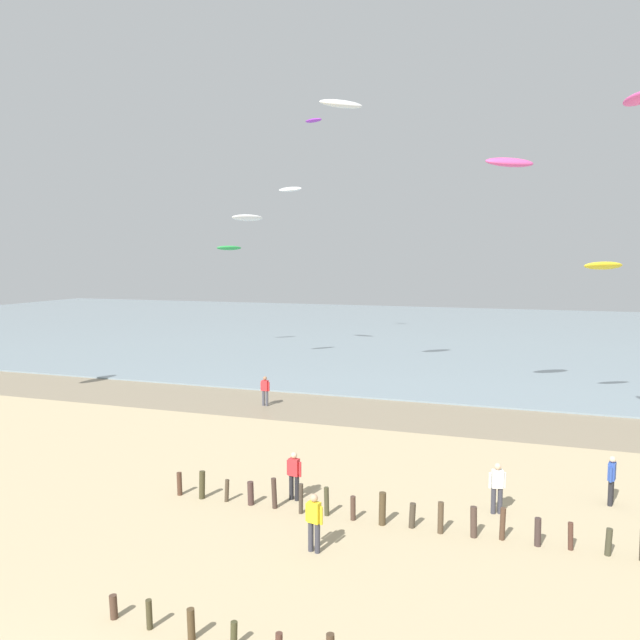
# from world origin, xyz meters

# --- Properties ---
(wet_sand_strip) EXTENTS (120.00, 6.31, 0.01)m
(wet_sand_strip) POSITION_xyz_m (0.00, 25.14, 0.00)
(wet_sand_strip) COLOR gray
(wet_sand_strip) RESTS_ON ground
(sea) EXTENTS (160.00, 70.00, 0.10)m
(sea) POSITION_xyz_m (0.00, 63.29, 0.05)
(sea) COLOR #7F939E
(sea) RESTS_ON ground
(groyne_mid) EXTENTS (14.97, 0.33, 1.06)m
(groyne_mid) POSITION_xyz_m (4.67, 11.61, 0.46)
(groyne_mid) COLOR #4B3124
(groyne_mid) RESTS_ON ground
(person_nearest_camera) EXTENTS (0.55, 0.32, 1.71)m
(person_nearest_camera) POSITION_xyz_m (8.19, 13.58, 0.92)
(person_nearest_camera) COLOR #383842
(person_nearest_camera) RESTS_ON ground
(person_mid_beach) EXTENTS (0.57, 0.24, 1.71)m
(person_mid_beach) POSITION_xyz_m (-4.98, 24.72, 0.92)
(person_mid_beach) COLOR #4C4C56
(person_mid_beach) RESTS_ON ground
(person_by_waterline) EXTENTS (0.30, 0.55, 1.71)m
(person_by_waterline) POSITION_xyz_m (11.86, 15.56, 0.92)
(person_by_waterline) COLOR #232328
(person_by_waterline) RESTS_ON ground
(person_right_flank) EXTENTS (0.56, 0.29, 1.71)m
(person_right_flank) POSITION_xyz_m (3.33, 9.18, 0.92)
(person_right_flank) COLOR #383842
(person_right_flank) RESTS_ON ground
(person_far_down_beach) EXTENTS (0.56, 0.27, 1.71)m
(person_far_down_beach) POSITION_xyz_m (1.44, 12.52, 0.92)
(person_far_down_beach) COLOR #232328
(person_far_down_beach) RESTS_ON ground
(kite_aloft_1) EXTENTS (2.95, 2.80, 0.78)m
(kite_aloft_1) POSITION_xyz_m (-2.50, 31.40, 18.13)
(kite_aloft_1) COLOR white
(kite_aloft_4) EXTENTS (2.07, 1.30, 0.41)m
(kite_aloft_4) POSITION_xyz_m (-10.82, 50.14, 21.62)
(kite_aloft_4) COLOR purple
(kite_aloft_5) EXTENTS (2.33, 2.48, 0.66)m
(kite_aloft_5) POSITION_xyz_m (-11.25, 35.97, 11.48)
(kite_aloft_5) COLOR white
(kite_aloft_6) EXTENTS (3.00, 2.54, 0.77)m
(kite_aloft_6) POSITION_xyz_m (7.90, 28.22, 13.53)
(kite_aloft_6) COLOR #E54C99
(kite_aloft_7) EXTENTS (2.47, 1.96, 0.63)m
(kite_aloft_7) POSITION_xyz_m (12.97, 30.32, 8.00)
(kite_aloft_7) COLOR yellow
(kite_aloft_9) EXTENTS (2.50, 1.41, 0.59)m
(kite_aloft_9) POSITION_xyz_m (-10.60, 43.29, 14.36)
(kite_aloft_9) COLOR white
(kite_aloft_10) EXTENTS (1.40, 2.13, 0.49)m
(kite_aloft_10) POSITION_xyz_m (12.70, 19.43, 14.36)
(kite_aloft_10) COLOR #E54C99
(kite_aloft_11) EXTENTS (2.28, 2.10, 0.57)m
(kite_aloft_11) POSITION_xyz_m (-17.07, 44.26, 9.37)
(kite_aloft_11) COLOR green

